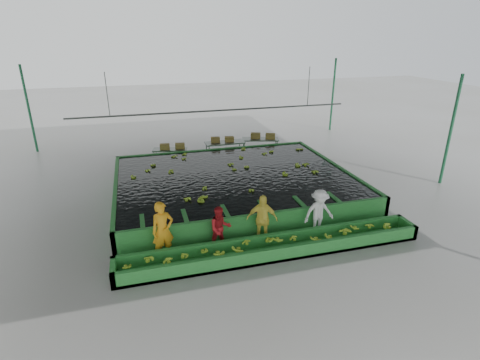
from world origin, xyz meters
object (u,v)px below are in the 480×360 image
object	(u,v)px
box_stack_left	(173,149)
worker_a	(163,231)
worker_d	(319,213)
sorting_trough	(275,247)
worker_b	(220,228)
worker_c	(262,219)
box_stack_mid	(222,142)
packing_table_right	(260,147)
packing_table_left	(171,156)
box_stack_right	(263,138)
flotation_tank	(234,184)
packing_table_mid	(225,150)

from	to	relation	value
box_stack_left	worker_a	bearing A→B (deg)	-98.10
worker_d	sorting_trough	bearing A→B (deg)	-158.15
worker_b	box_stack_left	world-z (taller)	worker_b
worker_c	box_stack_mid	world-z (taller)	worker_c
packing_table_right	box_stack_mid	size ratio (longest dim) A/B	1.65
packing_table_left	worker_a	bearing A→B (deg)	-97.26
worker_c	box_stack_left	world-z (taller)	worker_c
worker_a	packing_table_right	xyz separation A→B (m)	(6.34, 9.33, -0.47)
worker_a	worker_c	xyz separation A→B (m)	(3.23, 0.00, -0.07)
box_stack_left	box_stack_mid	size ratio (longest dim) A/B	1.04
box_stack_left	worker_d	bearing A→B (deg)	-66.09
worker_b	packing_table_left	distance (m)	9.13
sorting_trough	packing_table_left	size ratio (longest dim) A/B	5.55
box_stack_left	packing_table_left	bearing A→B (deg)	170.74
box_stack_mid	box_stack_right	size ratio (longest dim) A/B	0.91
flotation_tank	box_stack_right	xyz separation A→B (m)	(3.08, 5.02, 0.50)
packing_table_left	box_stack_right	distance (m)	5.36
worker_a	packing_table_mid	size ratio (longest dim) A/B	0.88
box_stack_left	box_stack_mid	xyz separation A→B (m)	(2.76, 0.05, 0.16)
packing_table_mid	box_stack_right	world-z (taller)	box_stack_right
packing_table_right	box_stack_mid	xyz separation A→B (m)	(-2.29, -0.20, 0.51)
packing_table_right	packing_table_mid	bearing A→B (deg)	-173.09
worker_a	packing_table_right	world-z (taller)	worker_a
worker_d	packing_table_left	world-z (taller)	worker_d
box_stack_left	box_stack_right	xyz separation A→B (m)	(5.20, 0.25, 0.12)
worker_b	box_stack_mid	size ratio (longest dim) A/B	1.19
worker_a	box_stack_mid	xyz separation A→B (m)	(4.05, 9.13, 0.04)
worker_c	box_stack_left	size ratio (longest dim) A/B	1.34
box_stack_mid	box_stack_right	xyz separation A→B (m)	(2.44, 0.19, -0.04)
flotation_tank	worker_d	size ratio (longest dim) A/B	5.93
sorting_trough	box_stack_right	distance (m)	10.60
worker_c	worker_d	bearing A→B (deg)	18.87
worker_a	packing_table_mid	world-z (taller)	worker_a
worker_a	box_stack_left	bearing A→B (deg)	68.37
box_stack_left	flotation_tank	bearing A→B (deg)	-66.07
worker_d	box_stack_mid	distance (m)	9.22
flotation_tank	packing_table_mid	distance (m)	4.83
sorting_trough	worker_b	world-z (taller)	worker_b
flotation_tank	box_stack_right	world-z (taller)	box_stack_right
box_stack_right	packing_table_mid	bearing A→B (deg)	-173.70
worker_c	packing_table_right	world-z (taller)	worker_c
flotation_tank	worker_c	size ratio (longest dim) A/B	5.71
worker_d	box_stack_left	size ratio (longest dim) A/B	1.29
sorting_trough	worker_a	distance (m)	3.57
sorting_trough	box_stack_mid	distance (m)	9.98
packing_table_mid	worker_b	bearing A→B (deg)	-104.58
packing_table_mid	packing_table_right	xyz separation A→B (m)	(2.17, 0.26, -0.02)
worker_b	sorting_trough	bearing A→B (deg)	-27.40
packing_table_left	sorting_trough	bearing A→B (deg)	-77.17
flotation_tank	box_stack_left	distance (m)	5.24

